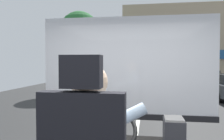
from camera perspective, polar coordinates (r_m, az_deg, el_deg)
name	(u,v)px	position (r m, az deg, el deg)	size (l,w,h in m)	color
ground	(141,104)	(10.61, 7.28, -8.46)	(18.00, 44.00, 0.06)	#2D2D2D
windshield_panel	(127,79)	(3.28, 3.89, -2.33)	(2.50, 0.08, 1.48)	silver
street_tree	(79,32)	(14.10, -8.20, 9.54)	(2.41, 2.41, 4.99)	#4C3828
shop_building	(216,48)	(19.00, 24.80, 5.11)	(13.92, 4.22, 5.99)	tan
parked_car_silver	(204,79)	(17.97, 22.25, -2.03)	(1.77, 4.10, 1.33)	silver
parked_car_white	(195,74)	(23.24, 20.23, -1.03)	(1.95, 4.25, 1.41)	silver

